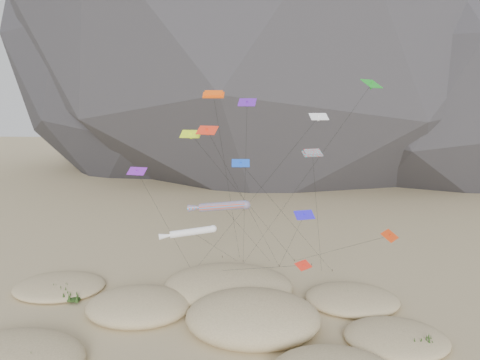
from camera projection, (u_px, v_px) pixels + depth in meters
name	position (u px, v px, depth m)	size (l,w,h in m)	color
ground	(228.00, 352.00, 45.32)	(500.00, 500.00, 0.00)	#CCB789
dunes	(206.00, 321.00, 50.11)	(51.17, 37.88, 4.51)	#CCB789
dune_grass	(225.00, 326.00, 48.56)	(43.10, 27.81, 1.55)	black
kite_stakes	(264.00, 265.00, 68.73)	(19.77, 6.78, 0.30)	#3F2D1E
rainbow_tube_kite	(220.00, 206.00, 54.67)	(9.45, 15.47, 12.65)	red
white_tube_kite	(189.00, 232.00, 52.91)	(7.09, 18.54, 9.96)	white
orange_parafoil	(214.00, 97.00, 53.30)	(2.79, 16.04, 25.19)	#F2500C
multi_parafoil	(313.00, 155.00, 50.73)	(3.79, 14.33, 18.87)	red
delta_kites	(274.00, 161.00, 51.42)	(30.03, 23.19, 26.23)	red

